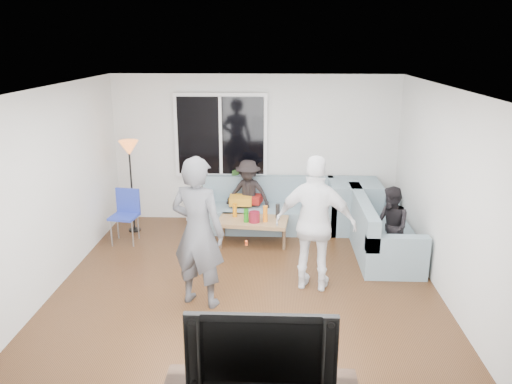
{
  "coord_description": "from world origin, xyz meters",
  "views": [
    {
      "loc": [
        0.38,
        -6.09,
        3.14
      ],
      "look_at": [
        0.1,
        0.6,
        1.15
      ],
      "focal_mm": 35.83,
      "sensor_mm": 36.0,
      "label": 1
    }
  ],
  "objects_px": {
    "floor_lamp": "(132,187)",
    "player_left": "(198,232)",
    "sofa_back_section": "(267,205)",
    "side_chair": "(124,217)",
    "spectator_right": "(391,227)",
    "television": "(261,345)",
    "sofa_right_section": "(384,226)",
    "coffee_table": "(253,231)",
    "player_right": "(316,224)",
    "spectator_back": "(248,194)"
  },
  "relations": [
    {
      "from": "spectator_right",
      "to": "television",
      "type": "xyz_separation_m",
      "value": [
        -1.75,
        -3.33,
        0.2
      ]
    },
    {
      "from": "floor_lamp",
      "to": "coffee_table",
      "type": "bearing_deg",
      "value": -12.8
    },
    {
      "from": "side_chair",
      "to": "spectator_back",
      "type": "bearing_deg",
      "value": 31.13
    },
    {
      "from": "player_right",
      "to": "sofa_right_section",
      "type": "bearing_deg",
      "value": -119.63
    },
    {
      "from": "player_right",
      "to": "spectator_right",
      "type": "bearing_deg",
      "value": -132.67
    },
    {
      "from": "television",
      "to": "coffee_table",
      "type": "bearing_deg",
      "value": 93.67
    },
    {
      "from": "side_chair",
      "to": "spectator_right",
      "type": "xyz_separation_m",
      "value": [
        4.07,
        -0.69,
        0.15
      ]
    },
    {
      "from": "floor_lamp",
      "to": "player_left",
      "type": "distance_m",
      "value": 2.87
    },
    {
      "from": "side_chair",
      "to": "spectator_right",
      "type": "distance_m",
      "value": 4.13
    },
    {
      "from": "side_chair",
      "to": "floor_lamp",
      "type": "height_order",
      "value": "floor_lamp"
    },
    {
      "from": "player_left",
      "to": "player_right",
      "type": "bearing_deg",
      "value": -142.02
    },
    {
      "from": "spectator_right",
      "to": "spectator_back",
      "type": "height_order",
      "value": "spectator_back"
    },
    {
      "from": "sofa_right_section",
      "to": "television",
      "type": "bearing_deg",
      "value": 155.15
    },
    {
      "from": "sofa_right_section",
      "to": "side_chair",
      "type": "height_order",
      "value": "side_chair"
    },
    {
      "from": "sofa_back_section",
      "to": "floor_lamp",
      "type": "xyz_separation_m",
      "value": [
        -2.28,
        -0.23,
        0.36
      ]
    },
    {
      "from": "coffee_table",
      "to": "side_chair",
      "type": "relative_size",
      "value": 1.28
    },
    {
      "from": "coffee_table",
      "to": "side_chair",
      "type": "height_order",
      "value": "side_chair"
    },
    {
      "from": "sofa_right_section",
      "to": "spectator_right",
      "type": "height_order",
      "value": "spectator_right"
    },
    {
      "from": "player_left",
      "to": "television",
      "type": "height_order",
      "value": "player_left"
    },
    {
      "from": "side_chair",
      "to": "player_right",
      "type": "xyz_separation_m",
      "value": [
        2.94,
        -1.45,
        0.46
      ]
    },
    {
      "from": "coffee_table",
      "to": "spectator_right",
      "type": "height_order",
      "value": "spectator_right"
    },
    {
      "from": "television",
      "to": "floor_lamp",
      "type": "bearing_deg",
      "value": 117.06
    },
    {
      "from": "sofa_back_section",
      "to": "side_chair",
      "type": "height_order",
      "value": "side_chair"
    },
    {
      "from": "side_chair",
      "to": "player_left",
      "type": "relative_size",
      "value": 0.46
    },
    {
      "from": "sofa_back_section",
      "to": "player_right",
      "type": "bearing_deg",
      "value": -73.35
    },
    {
      "from": "spectator_back",
      "to": "television",
      "type": "distance_m",
      "value": 4.82
    },
    {
      "from": "sofa_right_section",
      "to": "spectator_back",
      "type": "height_order",
      "value": "spectator_back"
    },
    {
      "from": "sofa_back_section",
      "to": "spectator_right",
      "type": "bearing_deg",
      "value": -38.82
    },
    {
      "from": "spectator_right",
      "to": "sofa_back_section",
      "type": "bearing_deg",
      "value": -143.9
    },
    {
      "from": "player_right",
      "to": "television",
      "type": "distance_m",
      "value": 2.64
    },
    {
      "from": "coffee_table",
      "to": "side_chair",
      "type": "bearing_deg",
      "value": -178.38
    },
    {
      "from": "floor_lamp",
      "to": "spectator_right",
      "type": "relative_size",
      "value": 1.34
    },
    {
      "from": "spectator_back",
      "to": "spectator_right",
      "type": "bearing_deg",
      "value": -19.87
    },
    {
      "from": "sofa_right_section",
      "to": "spectator_right",
      "type": "distance_m",
      "value": 0.48
    },
    {
      "from": "coffee_table",
      "to": "player_left",
      "type": "distance_m",
      "value": 2.19
    },
    {
      "from": "sofa_right_section",
      "to": "player_left",
      "type": "height_order",
      "value": "player_left"
    },
    {
      "from": "side_chair",
      "to": "spectator_right",
      "type": "height_order",
      "value": "spectator_right"
    },
    {
      "from": "sofa_back_section",
      "to": "player_left",
      "type": "height_order",
      "value": "player_left"
    },
    {
      "from": "sofa_right_section",
      "to": "player_left",
      "type": "relative_size",
      "value": 1.07
    },
    {
      "from": "sofa_back_section",
      "to": "television",
      "type": "xyz_separation_m",
      "value": [
        0.04,
        -4.77,
        0.36
      ]
    },
    {
      "from": "sofa_right_section",
      "to": "player_right",
      "type": "distance_m",
      "value": 1.72
    },
    {
      "from": "side_chair",
      "to": "television",
      "type": "bearing_deg",
      "value": -50.81
    },
    {
      "from": "coffee_table",
      "to": "sofa_back_section",
      "type": "bearing_deg",
      "value": 72.63
    },
    {
      "from": "player_left",
      "to": "television",
      "type": "xyz_separation_m",
      "value": [
        0.83,
        -2.09,
        -0.15
      ]
    },
    {
      "from": "player_left",
      "to": "spectator_right",
      "type": "distance_m",
      "value": 2.88
    },
    {
      "from": "spectator_right",
      "to": "spectator_back",
      "type": "distance_m",
      "value": 2.59
    },
    {
      "from": "sofa_back_section",
      "to": "floor_lamp",
      "type": "distance_m",
      "value": 2.32
    },
    {
      "from": "sofa_right_section",
      "to": "player_left",
      "type": "bearing_deg",
      "value": 123.19
    },
    {
      "from": "sofa_right_section",
      "to": "television",
      "type": "height_order",
      "value": "television"
    },
    {
      "from": "side_chair",
      "to": "spectator_back",
      "type": "relative_size",
      "value": 0.71
    }
  ]
}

